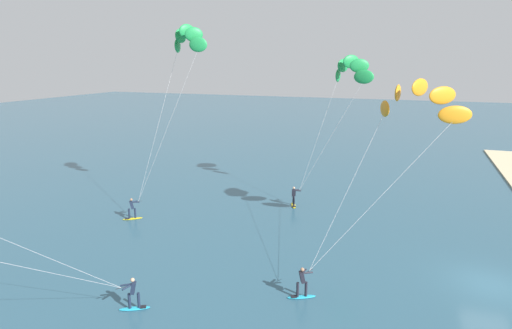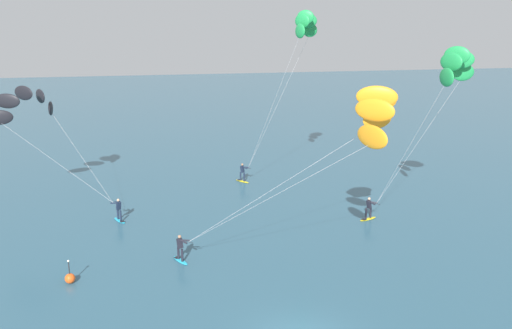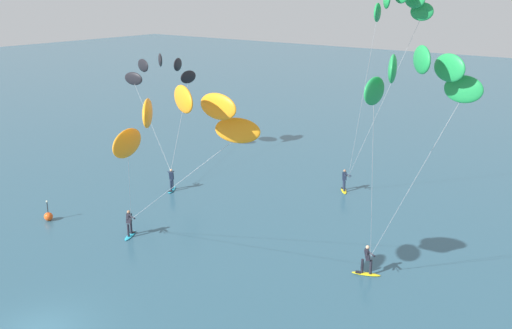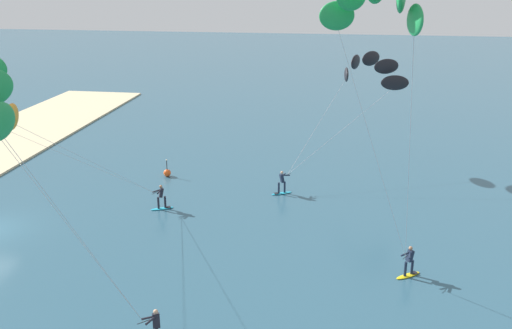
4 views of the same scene
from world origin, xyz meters
The scene contains 3 objects.
kitesurfer_far_out centered at (6.01, 21.80, 12.91)m, with size 6.76×5.54×14.66m.
kitesurfer_downwind centered at (-15.18, 22.44, 7.56)m, with size 9.80×9.36×9.14m.
marker_buoy centered at (-10.88, 7.82, 0.30)m, with size 0.56×0.56×1.38m.
Camera 4 is at (27.76, 20.63, 14.60)m, focal length 39.48 mm.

